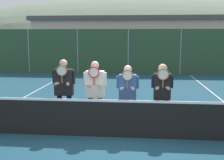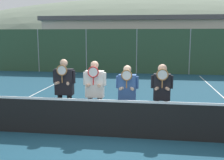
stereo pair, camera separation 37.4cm
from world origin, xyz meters
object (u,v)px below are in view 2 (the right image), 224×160
object	(u,v)px
player_leftmost	(64,87)
car_left_of_center	(124,57)
car_center	(197,57)
player_center_left	(95,89)
car_far_left	(54,56)
player_center_right	(127,92)
player_rightmost	(162,92)

from	to	relation	value
player_leftmost	car_left_of_center	world-z (taller)	player_leftmost
player_leftmost	car_center	xyz separation A→B (m)	(5.42, 13.11, -0.15)
player_center_left	car_left_of_center	bearing A→B (deg)	92.55
player_center_left	car_left_of_center	xyz separation A→B (m)	(-0.59, 13.15, -0.18)
car_center	player_center_left	bearing A→B (deg)	-109.04
car_left_of_center	car_far_left	bearing A→B (deg)	-177.39
player_center_left	player_center_right	bearing A→B (deg)	4.08
player_leftmost	player_rightmost	bearing A→B (deg)	-1.67
player_center_left	car_center	xyz separation A→B (m)	(4.56, 13.22, -0.13)
player_rightmost	car_far_left	xyz separation A→B (m)	(-7.48, 12.87, -0.10)
player_center_left	car_far_left	xyz separation A→B (m)	(-5.75, 12.91, -0.13)
player_leftmost	car_center	bearing A→B (deg)	67.53
player_center_left	car_left_of_center	world-z (taller)	player_center_left
player_center_left	car_center	world-z (taller)	car_center
car_far_left	car_left_of_center	xyz separation A→B (m)	(5.17, 0.24, -0.05)
player_rightmost	player_center_left	bearing A→B (deg)	-178.73
player_center_left	player_rightmost	world-z (taller)	player_center_left
player_center_right	car_far_left	size ratio (longest dim) A/B	0.38
player_center_left	player_center_right	xyz separation A→B (m)	(0.84, 0.06, -0.06)
player_leftmost	player_center_left	world-z (taller)	player_leftmost
player_leftmost	car_center	distance (m)	14.19
player_center_right	car_far_left	bearing A→B (deg)	117.18
player_rightmost	car_left_of_center	world-z (taller)	player_rightmost
player_leftmost	player_rightmost	world-z (taller)	player_leftmost
car_center	car_left_of_center	bearing A→B (deg)	-179.17
car_far_left	car_center	distance (m)	10.32
player_rightmost	car_center	size ratio (longest dim) A/B	0.40
player_center_left	player_leftmost	bearing A→B (deg)	172.47
player_center_right	car_far_left	world-z (taller)	car_far_left
player_leftmost	car_far_left	distance (m)	13.70
player_center_right	player_leftmost	bearing A→B (deg)	178.21
car_far_left	player_rightmost	bearing A→B (deg)	-59.84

